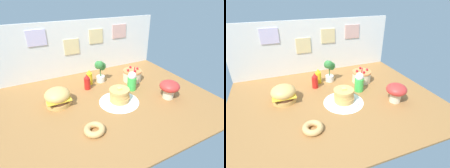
{
  "view_description": "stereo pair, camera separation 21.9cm",
  "coord_description": "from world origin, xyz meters",
  "views": [
    {
      "loc": [
        -0.81,
        -1.62,
        1.19
      ],
      "look_at": [
        0.07,
        0.1,
        0.16
      ],
      "focal_mm": 28.19,
      "sensor_mm": 36.0,
      "label": 1
    },
    {
      "loc": [
        -0.61,
        -1.71,
        1.19
      ],
      "look_at": [
        0.07,
        0.1,
        0.16
      ],
      "focal_mm": 28.19,
      "sensor_mm": 36.0,
      "label": 2
    }
  ],
  "objects": [
    {
      "name": "back_wall",
      "position": [
        0.0,
        0.96,
        0.42
      ],
      "size": [
        2.5,
        0.04,
        0.82
      ],
      "color": "silver",
      "rests_on": "ground_plane"
    },
    {
      "name": "cream_soda_cup",
      "position": [
        0.37,
        0.11,
        0.13
      ],
      "size": [
        0.12,
        0.12,
        0.33
      ],
      "color": "green",
      "rests_on": "ground_plane"
    },
    {
      "name": "layer_cake",
      "position": [
        0.52,
        0.34,
        0.08
      ],
      "size": [
        0.27,
        0.27,
        0.2
      ],
      "color": "beige",
      "rests_on": "ground_plane"
    },
    {
      "name": "mushroom_stool",
      "position": [
        0.66,
        -0.28,
        0.14
      ],
      "size": [
        0.24,
        0.24,
        0.23
      ],
      "color": "beige",
      "rests_on": "ground_plane"
    },
    {
      "name": "ketchup_bottle",
      "position": [
        -0.16,
        0.39,
        0.1
      ],
      "size": [
        0.08,
        0.08,
        0.22
      ],
      "color": "red",
      "rests_on": "ground_plane"
    },
    {
      "name": "pancake_stack",
      "position": [
        0.07,
        -0.08,
        0.08
      ],
      "size": [
        0.37,
        0.37,
        0.19
      ],
      "color": "white",
      "rests_on": "doily_mat"
    },
    {
      "name": "burger",
      "position": [
        -0.59,
        0.2,
        0.1
      ],
      "size": [
        0.29,
        0.29,
        0.21
      ],
      "color": "#DBA859",
      "rests_on": "ground_plane"
    },
    {
      "name": "mustard_bottle",
      "position": [
        -0.08,
        0.52,
        0.1
      ],
      "size": [
        0.08,
        0.08,
        0.22
      ],
      "color": "yellow",
      "rests_on": "ground_plane"
    },
    {
      "name": "ground_plane",
      "position": [
        0.0,
        0.0,
        -0.01
      ],
      "size": [
        2.5,
        1.93,
        0.02
      ],
      "primitive_type": "cube",
      "color": "#9E6B38"
    },
    {
      "name": "doily_mat",
      "position": [
        0.07,
        -0.08,
        0.0
      ],
      "size": [
        0.48,
        0.48,
        0.0
      ],
      "primitive_type": "cylinder",
      "color": "white",
      "rests_on": "ground_plane"
    },
    {
      "name": "potted_plant",
      "position": [
        0.09,
        0.51,
        0.18
      ],
      "size": [
        0.16,
        0.13,
        0.33
      ],
      "color": "white",
      "rests_on": "ground_plane"
    },
    {
      "name": "donut_pink_glaze",
      "position": [
        -0.39,
        -0.43,
        0.03
      ],
      "size": [
        0.2,
        0.2,
        0.06
      ],
      "color": "tan",
      "rests_on": "ground_plane"
    }
  ]
}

